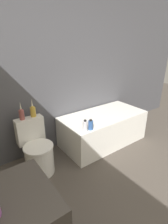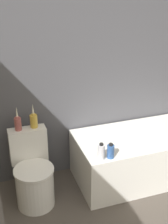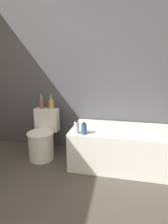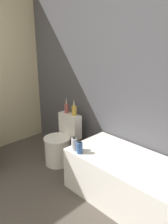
# 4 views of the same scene
# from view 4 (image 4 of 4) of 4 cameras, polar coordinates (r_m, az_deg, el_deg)

# --- Properties ---
(wall_back_tiled) EXTENTS (6.40, 0.06, 2.60)m
(wall_back_tiled) POSITION_cam_4_polar(r_m,az_deg,el_deg) (2.99, 5.06, 9.06)
(wall_back_tiled) COLOR #4C4C51
(wall_back_tiled) RESTS_ON ground_plane
(bathtub) EXTENTS (1.45, 0.72, 0.53)m
(bathtub) POSITION_cam_4_polar(r_m,az_deg,el_deg) (2.64, 11.75, -17.09)
(bathtub) COLOR white
(bathtub) RESTS_ON ground
(toilet) EXTENTS (0.39, 0.52, 0.72)m
(toilet) POSITION_cam_4_polar(r_m,az_deg,el_deg) (3.32, -6.13, -8.33)
(toilet) COLOR white
(toilet) RESTS_ON ground
(vase_gold) EXTENTS (0.07, 0.07, 0.25)m
(vase_gold) POSITION_cam_4_polar(r_m,az_deg,el_deg) (3.30, -4.60, 1.19)
(vase_gold) COLOR #994C47
(vase_gold) RESTS_ON toilet
(vase_silver) EXTENTS (0.07, 0.07, 0.25)m
(vase_silver) POSITION_cam_4_polar(r_m,az_deg,el_deg) (3.19, -2.62, 0.64)
(vase_silver) COLOR gold
(vase_silver) RESTS_ON toilet
(shampoo_bottle_tall) EXTENTS (0.07, 0.07, 0.17)m
(shampoo_bottle_tall) POSITION_cam_4_polar(r_m,az_deg,el_deg) (2.61, -2.62, -8.38)
(shampoo_bottle_tall) COLOR silver
(shampoo_bottle_tall) RESTS_ON bathtub
(shampoo_bottle_short) EXTENTS (0.07, 0.07, 0.15)m
(shampoo_bottle_short) POSITION_cam_4_polar(r_m,az_deg,el_deg) (2.55, -1.16, -9.29)
(shampoo_bottle_short) COLOR #335999
(shampoo_bottle_short) RESTS_ON bathtub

